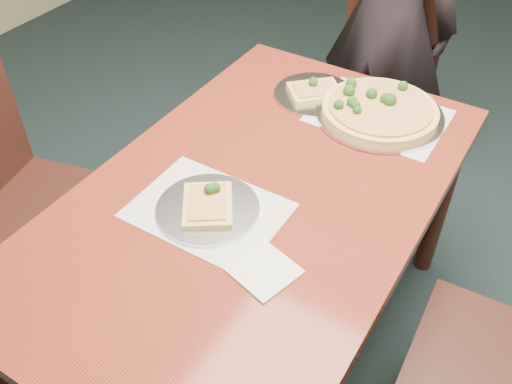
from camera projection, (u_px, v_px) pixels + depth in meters
The scene contains 11 objects.
ground at pixel (311, 366), 2.03m from camera, with size 8.00×8.00×0.00m, color black.
dining_table at pixel (256, 216), 1.65m from camera, with size 0.90×1.50×0.75m.
chair_far at pixel (384, 79), 2.49m from camera, with size 0.50×0.50×0.91m.
chair_left at pixel (18, 188), 1.96m from camera, with size 0.50×0.50×0.91m.
diner at pixel (389, 17), 2.33m from camera, with size 0.57×0.38×1.58m, color black.
placemat_main at pixel (379, 116), 1.87m from camera, with size 0.42×0.32×0.00m, color white.
placemat_near at pixel (208, 210), 1.54m from camera, with size 0.40×0.30×0.00m, color white.
pizza_pan at pixel (379, 110), 1.86m from camera, with size 0.42×0.42×0.07m.
slice_plate_near at pixel (208, 206), 1.53m from camera, with size 0.28×0.28×0.06m.
slice_plate_far at pixel (315, 92), 1.96m from camera, with size 0.28×0.28×0.06m.
napkin at pixel (264, 271), 1.38m from camera, with size 0.14×0.14×0.01m, color white.
Camera 1 is at (0.41, -1.03, 1.81)m, focal length 40.00 mm.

